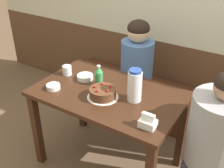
{
  "coord_description": "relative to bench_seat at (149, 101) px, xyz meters",
  "views": [
    {
      "loc": [
        1.04,
        -1.58,
        1.92
      ],
      "look_at": [
        0.0,
        0.05,
        0.81
      ],
      "focal_mm": 45.0,
      "sensor_mm": 36.0,
      "label": 1
    }
  ],
  "objects": [
    {
      "name": "ground_plane",
      "position": [
        0.0,
        -0.83,
        -0.21
      ],
      "size": [
        12.0,
        12.0,
        0.0
      ],
      "primitive_type": "plane",
      "color": "brown"
    },
    {
      "name": "person_pale_blue_shirt",
      "position": [
        -0.08,
        -0.2,
        0.35
      ],
      "size": [
        0.31,
        0.34,
        1.17
      ],
      "rotation": [
        0.0,
        0.0,
        -1.57
      ],
      "color": "#33333D",
      "rests_on": "ground_plane"
    },
    {
      "name": "dining_table",
      "position": [
        0.0,
        -0.83,
        0.43
      ],
      "size": [
        1.18,
        0.73,
        0.76
      ],
      "color": "#381E11",
      "rests_on": "ground_plane"
    },
    {
      "name": "glass_water_tall",
      "position": [
        -0.47,
        -0.77,
        0.59
      ],
      "size": [
        0.08,
        0.08,
        0.08
      ],
      "color": "silver",
      "rests_on": "dining_table"
    },
    {
      "name": "soju_bottle",
      "position": [
        -0.13,
        -0.77,
        0.63
      ],
      "size": [
        0.07,
        0.07,
        0.18
      ],
      "color": "#388E4C",
      "rests_on": "dining_table"
    },
    {
      "name": "person_teal_shirt",
      "position": [
        0.85,
        -0.79,
        0.36
      ],
      "size": [
        0.4,
        0.4,
        1.15
      ],
      "rotation": [
        0.0,
        0.0,
        3.14
      ],
      "color": "#33333D",
      "rests_on": "ground_plane"
    },
    {
      "name": "water_pitcher",
      "position": [
        0.23,
        -0.82,
        0.67
      ],
      "size": [
        0.11,
        0.11,
        0.26
      ],
      "color": "white",
      "rests_on": "dining_table"
    },
    {
      "name": "bowl_soup_white",
      "position": [
        -0.4,
        -1.02,
        0.57
      ],
      "size": [
        0.11,
        0.11,
        0.04
      ],
      "color": "white",
      "rests_on": "dining_table"
    },
    {
      "name": "napkin_holder",
      "position": [
        0.46,
        -1.06,
        0.59
      ],
      "size": [
        0.11,
        0.08,
        0.11
      ],
      "color": "white",
      "rests_on": "dining_table"
    },
    {
      "name": "bowl_rice_small",
      "position": [
        -0.29,
        -0.75,
        0.57
      ],
      "size": [
        0.14,
        0.14,
        0.04
      ],
      "color": "white",
      "rests_on": "dining_table"
    },
    {
      "name": "back_wall",
      "position": [
        0.0,
        0.22,
        1.04
      ],
      "size": [
        4.8,
        0.04,
        2.5
      ],
      "color": "brown",
      "rests_on": "ground_plane"
    },
    {
      "name": "bench_seat",
      "position": [
        0.0,
        0.0,
        0.0
      ],
      "size": [
        1.86,
        0.38,
        0.42
      ],
      "color": "#472314",
      "rests_on": "ground_plane"
    },
    {
      "name": "birthday_cake",
      "position": [
        0.01,
        -0.92,
        0.59
      ],
      "size": [
        0.24,
        0.24,
        0.1
      ],
      "color": "white",
      "rests_on": "dining_table"
    }
  ]
}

